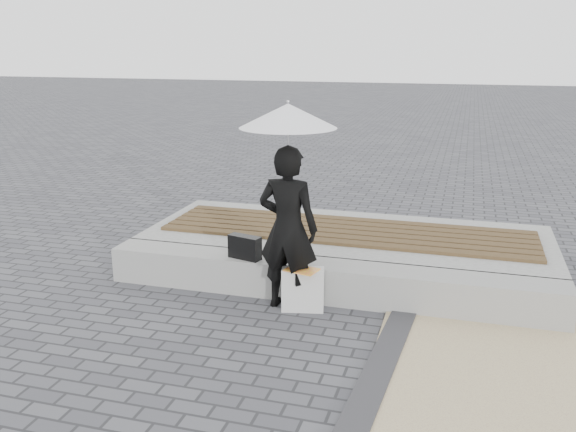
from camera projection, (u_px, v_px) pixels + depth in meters
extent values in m
plane|color=#4C4D51|center=(284.00, 368.00, 5.35)|extent=(80.00, 80.00, 0.00)
cube|color=#333336|center=(360.00, 412.00, 4.68)|extent=(0.61, 5.20, 0.04)
cube|color=gray|center=(326.00, 281.00, 6.78)|extent=(5.00, 0.45, 0.40)
cube|color=#A5A6A1|center=(347.00, 247.00, 7.89)|extent=(5.00, 2.00, 0.40)
imported|color=black|center=(288.00, 229.00, 6.37)|extent=(0.66, 0.46, 1.73)
cylinder|color=#B3B4B9|center=(288.00, 176.00, 6.22)|extent=(0.02, 0.02, 0.97)
cone|color=white|center=(288.00, 116.00, 6.06)|extent=(0.97, 0.97, 0.24)
sphere|color=#B3B4B9|center=(288.00, 102.00, 6.02)|extent=(0.03, 0.03, 0.03)
cube|color=black|center=(245.00, 247.00, 6.84)|extent=(0.39, 0.22, 0.26)
cube|color=silver|center=(303.00, 289.00, 6.46)|extent=(0.46, 0.27, 0.46)
cube|color=#F3474A|center=(302.00, 270.00, 6.35)|extent=(0.36, 0.30, 0.01)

